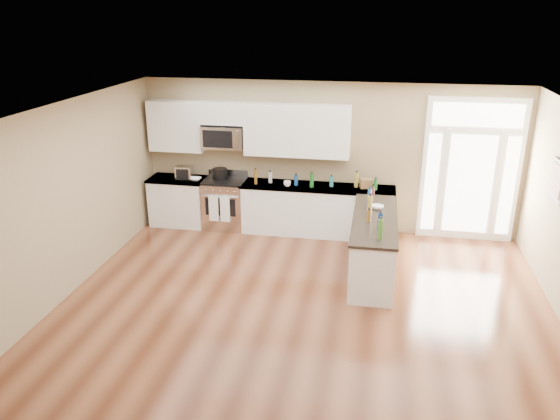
% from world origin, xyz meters
% --- Properties ---
extents(ground, '(8.00, 8.00, 0.00)m').
position_xyz_m(ground, '(0.00, 0.00, 0.00)').
color(ground, '#502816').
extents(room_shell, '(8.00, 8.00, 8.00)m').
position_xyz_m(room_shell, '(0.00, 0.00, 1.71)').
color(room_shell, '#93805D').
rests_on(room_shell, ground).
extents(back_cabinet_left, '(1.10, 0.66, 0.94)m').
position_xyz_m(back_cabinet_left, '(-2.87, 3.69, 0.44)').
color(back_cabinet_left, white).
rests_on(back_cabinet_left, ground).
extents(back_cabinet_right, '(2.85, 0.66, 0.94)m').
position_xyz_m(back_cabinet_right, '(-0.16, 3.69, 0.44)').
color(back_cabinet_right, white).
rests_on(back_cabinet_right, ground).
extents(peninsula_cabinet, '(0.69, 2.32, 0.94)m').
position_xyz_m(peninsula_cabinet, '(0.93, 2.24, 0.43)').
color(peninsula_cabinet, white).
rests_on(peninsula_cabinet, ground).
extents(upper_cabinet_left, '(1.04, 0.33, 0.95)m').
position_xyz_m(upper_cabinet_left, '(-2.88, 3.83, 1.93)').
color(upper_cabinet_left, white).
rests_on(upper_cabinet_left, room_shell).
extents(upper_cabinet_right, '(1.94, 0.33, 0.95)m').
position_xyz_m(upper_cabinet_right, '(-0.57, 3.83, 1.93)').
color(upper_cabinet_right, white).
rests_on(upper_cabinet_right, room_shell).
extents(upper_cabinet_short, '(0.82, 0.33, 0.40)m').
position_xyz_m(upper_cabinet_short, '(-1.95, 3.83, 2.20)').
color(upper_cabinet_short, white).
rests_on(upper_cabinet_short, room_shell).
extents(microwave, '(0.78, 0.41, 0.42)m').
position_xyz_m(microwave, '(-1.95, 3.80, 1.76)').
color(microwave, silver).
rests_on(microwave, room_shell).
extents(entry_door, '(1.70, 0.10, 2.60)m').
position_xyz_m(entry_door, '(2.55, 3.95, 1.30)').
color(entry_door, white).
rests_on(entry_door, ground).
extents(wall_art_near, '(0.05, 0.58, 0.58)m').
position_xyz_m(wall_art_near, '(3.47, 2.20, 1.70)').
color(wall_art_near, black).
rests_on(wall_art_near, room_shell).
extents(kitchen_range, '(0.79, 0.70, 1.08)m').
position_xyz_m(kitchen_range, '(-1.93, 3.69, 0.48)').
color(kitchen_range, silver).
rests_on(kitchen_range, ground).
extents(stockpot, '(0.29, 0.29, 0.21)m').
position_xyz_m(stockpot, '(-2.04, 3.77, 1.06)').
color(stockpot, black).
rests_on(stockpot, kitchen_range).
extents(toaster_oven, '(0.32, 0.25, 0.26)m').
position_xyz_m(toaster_oven, '(-2.71, 3.65, 1.07)').
color(toaster_oven, silver).
rests_on(toaster_oven, back_cabinet_left).
extents(cardboard_box, '(0.24, 0.20, 0.17)m').
position_xyz_m(cardboard_box, '(0.73, 3.73, 1.03)').
color(cardboard_box, brown).
rests_on(cardboard_box, back_cabinet_right).
extents(bowl_left, '(0.23, 0.23, 0.05)m').
position_xyz_m(bowl_left, '(-2.48, 3.60, 0.97)').
color(bowl_left, white).
rests_on(bowl_left, back_cabinet_left).
extents(bowl_peninsula, '(0.22, 0.22, 0.06)m').
position_xyz_m(bowl_peninsula, '(0.96, 2.65, 0.97)').
color(bowl_peninsula, white).
rests_on(bowl_peninsula, peninsula_cabinet).
extents(cup_counter, '(0.16, 0.16, 0.10)m').
position_xyz_m(cup_counter, '(-0.70, 3.56, 0.99)').
color(cup_counter, white).
rests_on(cup_counter, back_cabinet_right).
extents(counter_bottles, '(2.37, 2.43, 0.32)m').
position_xyz_m(counter_bottles, '(0.35, 2.93, 1.07)').
color(counter_bottles, '#19591E').
rests_on(counter_bottles, back_cabinet_right).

